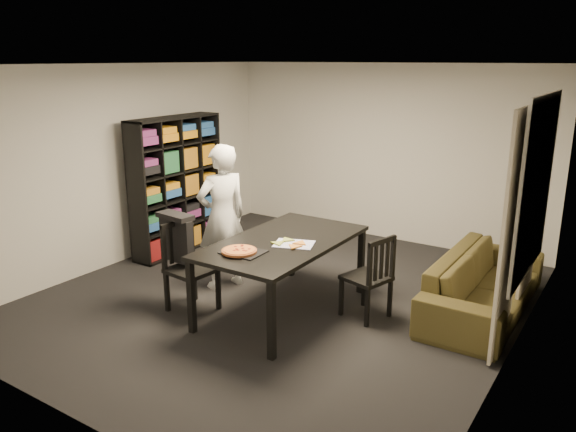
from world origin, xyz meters
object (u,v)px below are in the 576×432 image
Objects in this scene: person at (222,217)px; chair_right at (373,272)px; pepperoni_pizza at (239,251)px; dining_table at (283,247)px; sofa at (484,284)px; baking_tray at (243,252)px; bookshelf at (177,185)px; chair_left at (185,260)px.

chair_right is at bearing 118.21° from person.
chair_right is 1.42m from pepperoni_pizza.
person reaches higher than chair_right.
sofa is at bearing 32.94° from dining_table.
dining_table is at bearing 78.29° from baking_tray.
bookshelf reaches higher than dining_table.
person is at bearing 10.84° from chair_left.
baking_tray is at bearing -32.76° from chair_right.
chair_right is at bearing 42.11° from pepperoni_pizza.
person is at bearing 140.14° from baking_tray.
sofa is (1.94, 1.72, -0.50)m from baking_tray.
chair_left is at bearing -150.71° from dining_table.
pepperoni_pizza is (-0.02, -0.04, 0.02)m from baking_tray.
baking_tray is at bearing -101.71° from dining_table.
baking_tray is at bearing -85.27° from chair_left.
bookshelf is 0.88× the size of sofa.
chair_right is at bearing 21.30° from dining_table.
pepperoni_pizza is at bearing -102.88° from dining_table.
sofa is (0.93, 0.84, -0.21)m from chair_right.
chair_right reaches higher than baking_tray.
chair_left is 0.46× the size of sofa.
baking_tray is (-0.11, -0.54, 0.08)m from dining_table.
baking_tray is (2.25, -1.41, -0.14)m from bookshelf.
bookshelf is 2.67m from pepperoni_pizza.
pepperoni_pizza is at bearing -117.29° from baking_tray.
chair_left is 0.84m from pepperoni_pizza.
pepperoni_pizza is (-0.13, -0.58, 0.10)m from dining_table.
bookshelf is at bearing -83.39° from chair_right.
bookshelf reaches higher than chair_left.
baking_tray is at bearing 62.71° from pepperoni_pizza.
bookshelf reaches higher than pepperoni_pizza.
pepperoni_pizza is at bearing -33.09° from bookshelf.
pepperoni_pizza is (2.23, -1.45, -0.12)m from bookshelf.
person is at bearing 109.54° from sofa.
dining_table is 1.01m from person.
chair_left is 0.57× the size of person.
dining_table is at bearing 102.50° from person.
chair_left is 2.01m from chair_right.
chair_right is (3.26, -0.53, -0.43)m from bookshelf.
bookshelf is 1.10× the size of person.
bookshelf is at bearing -93.16° from person.
chair_left reaches higher than chair_right.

